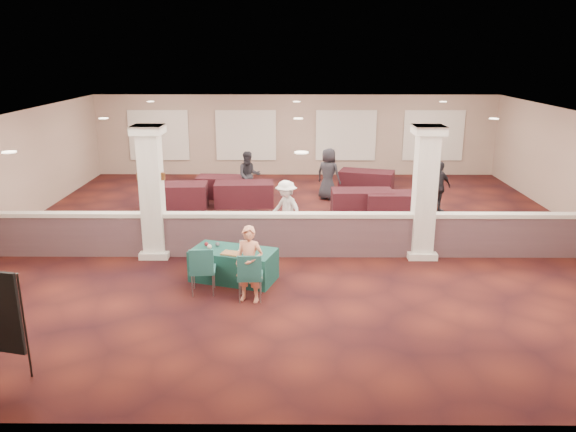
{
  "coord_description": "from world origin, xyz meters",
  "views": [
    {
      "loc": [
        -0.17,
        -14.47,
        4.84
      ],
      "look_at": [
        -0.25,
        -2.0,
        1.17
      ],
      "focal_mm": 35.0,
      "sensor_mm": 36.0,
      "label": 1
    }
  ],
  "objects_px": {
    "attendee_d": "(328,174)",
    "conf_chair_side": "(202,267)",
    "far_table_back_left": "(224,187)",
    "near_table": "(234,265)",
    "far_table_back_center": "(244,194)",
    "far_table_back_right": "(366,181)",
    "attendee_a": "(249,176)",
    "far_table_front_right": "(396,204)",
    "attendee_c": "(438,187)",
    "far_table_front_center": "(362,202)",
    "far_table_front_left": "(175,196)",
    "woman": "(249,264)",
    "conf_chair_main": "(250,273)",
    "attendee_b": "(286,209)"
  },
  "relations": [
    {
      "from": "far_table_front_left",
      "to": "attendee_a",
      "type": "height_order",
      "value": "attendee_a"
    },
    {
      "from": "near_table",
      "to": "woman",
      "type": "xyz_separation_m",
      "value": [
        0.43,
        -1.08,
        0.44
      ]
    },
    {
      "from": "conf_chair_side",
      "to": "far_table_front_left",
      "type": "bearing_deg",
      "value": 101.47
    },
    {
      "from": "far_table_front_left",
      "to": "attendee_a",
      "type": "xyz_separation_m",
      "value": [
        2.26,
        1.23,
        0.41
      ]
    },
    {
      "from": "attendee_c",
      "to": "far_table_back_left",
      "type": "bearing_deg",
      "value": 138.77
    },
    {
      "from": "attendee_d",
      "to": "far_table_back_left",
      "type": "bearing_deg",
      "value": 27.34
    },
    {
      "from": "conf_chair_main",
      "to": "far_table_back_right",
      "type": "xyz_separation_m",
      "value": [
        3.5,
        9.16,
        -0.21
      ]
    },
    {
      "from": "woman",
      "to": "far_table_back_right",
      "type": "bearing_deg",
      "value": 83.75
    },
    {
      "from": "far_table_front_right",
      "to": "attendee_d",
      "type": "relative_size",
      "value": 1.04
    },
    {
      "from": "attendee_b",
      "to": "conf_chair_main",
      "type": "bearing_deg",
      "value": -55.29
    },
    {
      "from": "conf_chair_side",
      "to": "far_table_front_left",
      "type": "height_order",
      "value": "conf_chair_side"
    },
    {
      "from": "woman",
      "to": "attendee_a",
      "type": "xyz_separation_m",
      "value": [
        -0.6,
        8.08,
        0.03
      ]
    },
    {
      "from": "near_table",
      "to": "far_table_back_center",
      "type": "xyz_separation_m",
      "value": [
        -0.27,
        6.2,
        0.04
      ]
    },
    {
      "from": "far_table_front_right",
      "to": "attendee_a",
      "type": "relative_size",
      "value": 1.11
    },
    {
      "from": "far_table_back_left",
      "to": "attendee_d",
      "type": "relative_size",
      "value": 1.02
    },
    {
      "from": "conf_chair_main",
      "to": "attendee_a",
      "type": "bearing_deg",
      "value": 92.42
    },
    {
      "from": "far_table_back_left",
      "to": "far_table_back_right",
      "type": "bearing_deg",
      "value": 8.98
    },
    {
      "from": "near_table",
      "to": "conf_chair_main",
      "type": "distance_m",
      "value": 1.19
    },
    {
      "from": "far_table_front_left",
      "to": "attendee_d",
      "type": "relative_size",
      "value": 1.15
    },
    {
      "from": "far_table_front_left",
      "to": "far_table_front_center",
      "type": "relative_size",
      "value": 1.08
    },
    {
      "from": "far_table_front_left",
      "to": "attendee_b",
      "type": "relative_size",
      "value": 1.28
    },
    {
      "from": "conf_chair_side",
      "to": "woman",
      "type": "height_order",
      "value": "woman"
    },
    {
      "from": "conf_chair_side",
      "to": "attendee_a",
      "type": "relative_size",
      "value": 0.63
    },
    {
      "from": "far_table_back_center",
      "to": "far_table_back_right",
      "type": "bearing_deg",
      "value": 24.03
    },
    {
      "from": "far_table_back_left",
      "to": "far_table_back_center",
      "type": "xyz_separation_m",
      "value": [
        0.79,
        -1.09,
        0.02
      ]
    },
    {
      "from": "attendee_d",
      "to": "attendee_a",
      "type": "bearing_deg",
      "value": 32.02
    },
    {
      "from": "attendee_a",
      "to": "far_table_front_left",
      "type": "bearing_deg",
      "value": -162.96
    },
    {
      "from": "far_table_back_right",
      "to": "attendee_b",
      "type": "relative_size",
      "value": 1.21
    },
    {
      "from": "attendee_c",
      "to": "attendee_d",
      "type": "distance_m",
      "value": 3.66
    },
    {
      "from": "woman",
      "to": "attendee_a",
      "type": "distance_m",
      "value": 8.1
    },
    {
      "from": "attendee_a",
      "to": "near_table",
      "type": "bearing_deg",
      "value": -100.06
    },
    {
      "from": "far_table_back_center",
      "to": "attendee_a",
      "type": "distance_m",
      "value": 0.92
    },
    {
      "from": "far_table_front_left",
      "to": "near_table",
      "type": "bearing_deg",
      "value": -67.19
    },
    {
      "from": "near_table",
      "to": "attendee_c",
      "type": "relative_size",
      "value": 1.11
    },
    {
      "from": "conf_chair_main",
      "to": "attendee_b",
      "type": "relative_size",
      "value": 0.65
    },
    {
      "from": "far_table_front_right",
      "to": "far_table_back_center",
      "type": "distance_m",
      "value": 4.88
    },
    {
      "from": "near_table",
      "to": "far_table_back_center",
      "type": "height_order",
      "value": "far_table_back_center"
    },
    {
      "from": "conf_chair_side",
      "to": "far_table_back_left",
      "type": "bearing_deg",
      "value": 89.13
    },
    {
      "from": "attendee_c",
      "to": "attendee_d",
      "type": "xyz_separation_m",
      "value": [
        -3.28,
        1.64,
        0.06
      ]
    },
    {
      "from": "attendee_a",
      "to": "attendee_c",
      "type": "bearing_deg",
      "value": -26.73
    },
    {
      "from": "near_table",
      "to": "far_table_front_left",
      "type": "relative_size",
      "value": 0.9
    },
    {
      "from": "near_table",
      "to": "far_table_back_right",
      "type": "distance_m",
      "value": 8.98
    },
    {
      "from": "attendee_d",
      "to": "conf_chair_side",
      "type": "bearing_deg",
      "value": 100.23
    },
    {
      "from": "near_table",
      "to": "attendee_c",
      "type": "height_order",
      "value": "attendee_c"
    },
    {
      "from": "conf_chair_side",
      "to": "near_table",
      "type": "bearing_deg",
      "value": 49.79
    },
    {
      "from": "far_table_back_right",
      "to": "attendee_d",
      "type": "height_order",
      "value": "attendee_d"
    },
    {
      "from": "conf_chair_side",
      "to": "attendee_c",
      "type": "distance_m",
      "value": 8.83
    },
    {
      "from": "conf_chair_side",
      "to": "attendee_a",
      "type": "xyz_separation_m",
      "value": [
        0.39,
        7.78,
        0.21
      ]
    },
    {
      "from": "attendee_c",
      "to": "far_table_front_center",
      "type": "bearing_deg",
      "value": 157.38
    },
    {
      "from": "conf_chair_main",
      "to": "attendee_c",
      "type": "xyz_separation_m",
      "value": [
        5.34,
        6.45,
        0.22
      ]
    }
  ]
}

